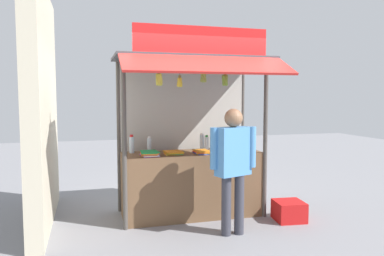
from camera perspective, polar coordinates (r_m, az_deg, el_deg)
name	(u,v)px	position (r m, az deg, el deg)	size (l,w,h in m)	color
ground_plane	(192,215)	(5.62, 0.00, -13.08)	(20.00, 20.00, 0.00)	gray
stall_counter	(192,184)	(5.49, 0.00, -8.48)	(1.98, 0.65, 0.93)	brown
stall_structure	(190,106)	(5.47, -0.37, 3.36)	(2.18, 1.56, 2.62)	#4C4742
water_bottle_front_right	(227,140)	(5.72, 5.36, -1.79)	(0.09, 0.09, 0.31)	silver
water_bottle_mid_right	(233,140)	(5.80, 6.17, -1.88)	(0.08, 0.08, 0.27)	silver
water_bottle_left	(202,142)	(5.69, 1.51, -2.10)	(0.07, 0.07, 0.25)	silver
water_bottle_far_right	(207,143)	(5.64, 2.23, -2.28)	(0.06, 0.06, 0.22)	silver
water_bottle_rear_center	(132,144)	(5.40, -9.12, -2.47)	(0.07, 0.07, 0.26)	silver
water_bottle_center	(149,144)	(5.52, -6.49, -2.47)	(0.06, 0.06, 0.22)	silver
magazine_stack_back_right	(202,152)	(5.28, 1.53, -3.63)	(0.22, 0.29, 0.05)	blue
magazine_stack_back_left	(173,153)	(5.22, -2.83, -3.74)	(0.26, 0.26, 0.05)	orange
magazine_stack_front_left	(149,154)	(5.11, -6.46, -3.87)	(0.25, 0.32, 0.06)	purple
banana_bunch_leftmost	(225,80)	(5.05, 5.02, 7.25)	(0.10, 0.10, 0.28)	#332D23
banana_bunch_rightmost	(180,82)	(4.86, -1.87, 6.97)	(0.09, 0.09, 0.29)	#332D23
banana_bunch_inner_left	(159,79)	(4.81, -5.01, 7.34)	(0.10, 0.10, 0.28)	#332D23
banana_bunch_inner_right	(203,77)	(4.95, 1.74, 7.71)	(0.10, 0.10, 0.23)	#332D23
vendor_person	(233,160)	(4.68, 6.25, -4.77)	(0.60, 0.32, 1.58)	#383842
plastic_crate	(289,211)	(5.53, 14.48, -12.05)	(0.39, 0.39, 0.27)	red
neighbour_wall	(42,108)	(5.48, -21.74, 2.84)	(0.20, 2.40, 3.14)	beige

